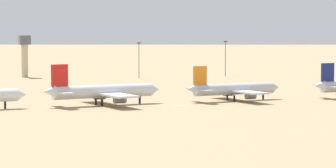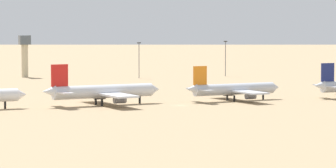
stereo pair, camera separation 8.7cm
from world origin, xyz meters
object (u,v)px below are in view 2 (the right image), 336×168
parked_jet_orange_3 (233,89)px  light_pole_east (225,56)px  control_tower (25,52)px  light_pole_mid (139,58)px  parked_jet_red_2 (102,92)px

parked_jet_orange_3 → light_pole_east: 137.05m
parked_jet_orange_3 → control_tower: size_ratio=1.85×
control_tower → light_pole_east: control_tower is taller
light_pole_mid → light_pole_east: (44.79, -0.18, 0.17)m
parked_jet_red_2 → light_pole_east: light_pole_east is taller
parked_jet_orange_3 → light_pole_mid: 127.08m
parked_jet_red_2 → control_tower: control_tower is taller
parked_jet_red_2 → control_tower: size_ratio=2.06×
parked_jet_red_2 → parked_jet_orange_3: (47.16, 0.08, -0.47)m
control_tower → light_pole_east: (94.44, -26.25, -2.30)m
light_pole_mid → parked_jet_orange_3: bearing=-93.4°
control_tower → light_pole_east: size_ratio=1.16×
parked_jet_red_2 → light_pole_mid: 138.18m
parked_jet_orange_3 → light_pole_mid: size_ratio=2.20×
parked_jet_red_2 → parked_jet_orange_3: size_ratio=1.12×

